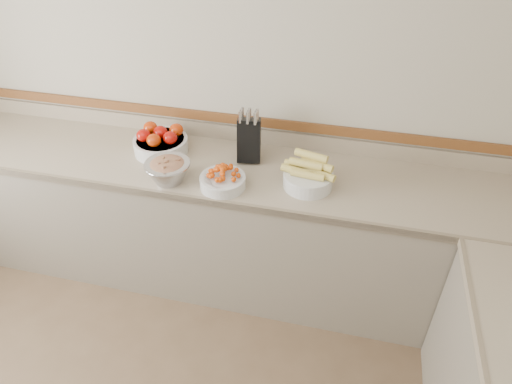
% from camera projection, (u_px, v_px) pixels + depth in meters
% --- Properties ---
extents(back_wall, '(4.00, 0.00, 4.00)m').
position_uv_depth(back_wall, '(224.00, 79.00, 2.69)').
color(back_wall, '#B0A691').
rests_on(back_wall, ground_plane).
extents(counter_back, '(4.00, 0.65, 1.08)m').
position_uv_depth(counter_back, '(215.00, 223.00, 2.95)').
color(counter_back, gray).
rests_on(counter_back, ground_plane).
extents(knife_block, '(0.16, 0.19, 0.33)m').
position_uv_depth(knife_block, '(249.00, 139.00, 2.66)').
color(knife_block, black).
rests_on(knife_block, counter_back).
extents(tomato_bowl, '(0.33, 0.33, 0.16)m').
position_uv_depth(tomato_bowl, '(161.00, 142.00, 2.76)').
color(tomato_bowl, silver).
rests_on(tomato_bowl, counter_back).
extents(cherry_tomato_bowl, '(0.25, 0.25, 0.14)m').
position_uv_depth(cherry_tomato_bowl, '(223.00, 180.00, 2.48)').
color(cherry_tomato_bowl, silver).
rests_on(cherry_tomato_bowl, counter_back).
extents(corn_bowl, '(0.30, 0.27, 0.20)m').
position_uv_depth(corn_bowl, '(308.00, 176.00, 2.48)').
color(corn_bowl, silver).
rests_on(corn_bowl, counter_back).
extents(rhubarb_bowl, '(0.25, 0.25, 0.14)m').
position_uv_depth(rhubarb_bowl, '(168.00, 170.00, 2.51)').
color(rhubarb_bowl, '#B2B2BA').
rests_on(rhubarb_bowl, counter_back).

